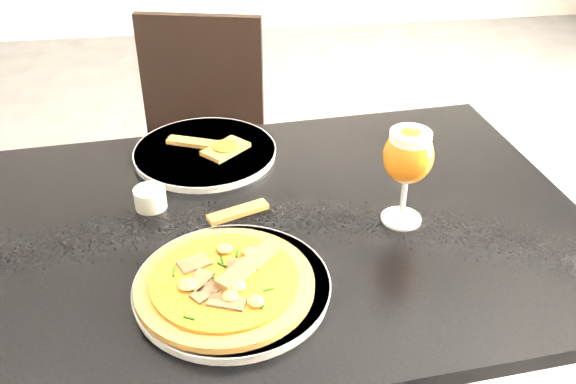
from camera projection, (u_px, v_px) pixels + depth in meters
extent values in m
plane|color=#57575A|center=(325.00, 378.00, 1.83)|extent=(6.00, 6.00, 0.00)
cube|color=black|center=(266.00, 231.00, 1.19)|extent=(1.26, 0.89, 0.03)
cylinder|color=black|center=(28.00, 301.00, 1.58)|extent=(0.05, 0.05, 0.72)
cylinder|color=black|center=(437.00, 243.00, 1.77)|extent=(0.05, 0.05, 0.72)
cube|color=black|center=(195.00, 174.00, 1.95)|extent=(0.48, 0.48, 0.04)
cylinder|color=black|center=(138.00, 262.00, 1.95)|extent=(0.03, 0.03, 0.41)
cylinder|color=black|center=(242.00, 268.00, 1.93)|extent=(0.03, 0.03, 0.41)
cylinder|color=black|center=(165.00, 203.00, 2.22)|extent=(0.03, 0.03, 0.41)
cylinder|color=black|center=(257.00, 208.00, 2.20)|extent=(0.03, 0.03, 0.41)
cube|color=black|center=(202.00, 78.00, 1.97)|extent=(0.38, 0.12, 0.40)
cylinder|color=white|center=(232.00, 287.00, 1.03)|extent=(0.39, 0.39, 0.02)
cylinder|color=brown|center=(225.00, 284.00, 1.01)|extent=(0.28, 0.28, 0.01)
cylinder|color=#C66610|center=(225.00, 280.00, 1.01)|extent=(0.23, 0.23, 0.01)
cube|color=#45291E|center=(244.00, 275.00, 1.01)|extent=(0.06, 0.03, 0.00)
cube|color=#45291E|center=(232.00, 257.00, 1.05)|extent=(0.04, 0.06, 0.00)
cube|color=#45291E|center=(187.00, 264.00, 1.03)|extent=(0.06, 0.06, 0.00)
cube|color=#45291E|center=(209.00, 286.00, 0.99)|extent=(0.06, 0.06, 0.00)
cube|color=#45291E|center=(237.00, 297.00, 0.97)|extent=(0.04, 0.06, 0.00)
ellipsoid|color=gold|center=(235.00, 271.00, 1.01)|extent=(0.03, 0.03, 0.01)
ellipsoid|color=gold|center=(223.00, 248.00, 1.06)|extent=(0.03, 0.03, 0.01)
ellipsoid|color=gold|center=(213.00, 273.00, 1.01)|extent=(0.03, 0.03, 0.01)
ellipsoid|color=gold|center=(184.00, 295.00, 0.97)|extent=(0.03, 0.03, 0.01)
ellipsoid|color=gold|center=(225.00, 285.00, 0.99)|extent=(0.03, 0.03, 0.01)
ellipsoid|color=gold|center=(265.00, 288.00, 0.98)|extent=(0.03, 0.03, 0.01)
cube|color=#13410B|center=(227.00, 272.00, 1.02)|extent=(0.01, 0.02, 0.00)
cube|color=#13410B|center=(221.00, 260.00, 1.04)|extent=(0.00, 0.02, 0.00)
cube|color=#13410B|center=(199.00, 254.00, 1.06)|extent=(0.01, 0.02, 0.00)
cube|color=#13410B|center=(208.00, 272.00, 1.02)|extent=(0.02, 0.01, 0.00)
cube|color=#13410B|center=(186.00, 278.00, 1.01)|extent=(0.02, 0.01, 0.00)
cube|color=#13410B|center=(215.00, 281.00, 1.00)|extent=(0.02, 0.01, 0.00)
cube|color=#13410B|center=(204.00, 293.00, 0.98)|extent=(0.02, 0.02, 0.00)
cube|color=#13410B|center=(209.00, 311.00, 0.94)|extent=(0.01, 0.02, 0.00)
cube|color=#13410B|center=(227.00, 291.00, 0.98)|extent=(0.00, 0.02, 0.00)
cube|color=#13410B|center=(247.00, 299.00, 0.97)|extent=(0.01, 0.02, 0.00)
cube|color=#13410B|center=(233.00, 281.00, 1.00)|extent=(0.02, 0.01, 0.00)
cube|color=#13410B|center=(254.00, 278.00, 1.01)|extent=(0.02, 0.01, 0.00)
cube|color=#13410B|center=(269.00, 264.00, 1.03)|extent=(0.02, 0.01, 0.00)
cube|color=#13410B|center=(238.00, 268.00, 1.03)|extent=(0.02, 0.02, 0.00)
cube|color=brown|center=(240.00, 259.00, 1.04)|extent=(0.11, 0.11, 0.01)
cylinder|color=white|center=(205.00, 153.00, 1.40)|extent=(0.34, 0.34, 0.02)
cube|color=brown|center=(193.00, 143.00, 1.41)|extent=(0.12, 0.07, 0.01)
cube|color=brown|center=(226.00, 149.00, 1.38)|extent=(0.11, 0.11, 0.01)
cylinder|color=#C66610|center=(225.00, 146.00, 1.38)|extent=(0.05, 0.05, 0.00)
cube|color=brown|center=(238.00, 212.00, 1.21)|extent=(0.12, 0.07, 0.01)
cylinder|color=#B8B7A5|center=(150.00, 198.00, 1.22)|extent=(0.06, 0.06, 0.04)
cylinder|color=gold|center=(149.00, 192.00, 1.22)|extent=(0.05, 0.05, 0.01)
cylinder|color=silver|center=(401.00, 218.00, 1.20)|extent=(0.08, 0.08, 0.01)
cylinder|color=silver|center=(403.00, 199.00, 1.17)|extent=(0.01, 0.01, 0.08)
ellipsoid|color=#AE5910|center=(408.00, 156.00, 1.12)|extent=(0.09, 0.09, 0.10)
cylinder|color=silver|center=(411.00, 136.00, 1.10)|extent=(0.07, 0.07, 0.02)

